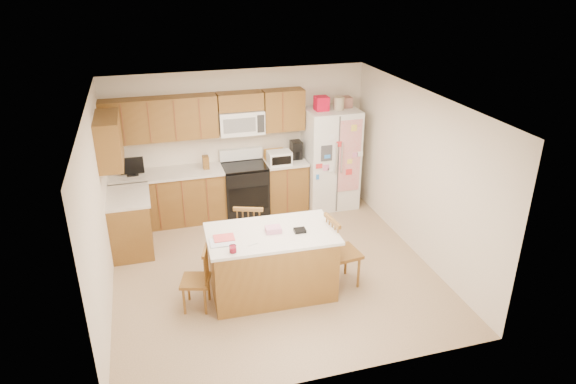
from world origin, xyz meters
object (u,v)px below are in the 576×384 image
object	(u,v)px
stove	(245,188)
windsor_chair_right	(341,253)
island	(272,262)
refrigerator	(331,157)
windsor_chair_left	(197,280)
windsor_chair_back	(251,236)

from	to	relation	value
stove	windsor_chair_right	world-z (taller)	stove
island	windsor_chair_right	xyz separation A→B (m)	(0.96, -0.07, 0.03)
refrigerator	windsor_chair_left	bearing A→B (deg)	-137.58
stove	refrigerator	world-z (taller)	refrigerator
stove	island	distance (m)	2.48
refrigerator	island	world-z (taller)	refrigerator
refrigerator	windsor_chair_back	world-z (taller)	refrigerator
island	windsor_chair_back	bearing A→B (deg)	99.64
windsor_chair_left	windsor_chair_back	size ratio (longest dim) A/B	0.86
stove	island	xyz separation A→B (m)	(-0.15, -2.48, -0.01)
windsor_chair_back	island	bearing A→B (deg)	-80.36
windsor_chair_back	windsor_chair_right	xyz separation A→B (m)	(1.09, -0.81, 0.01)
refrigerator	windsor_chair_left	distance (m)	3.72
stove	windsor_chair_back	distance (m)	1.76
stove	windsor_chair_right	distance (m)	2.68
island	windsor_chair_right	world-z (taller)	windsor_chair_right
windsor_chair_left	stove	bearing A→B (deg)	65.72
stove	island	size ratio (longest dim) A/B	0.66
stove	island	world-z (taller)	stove
refrigerator	windsor_chair_right	bearing A→B (deg)	-106.96
refrigerator	windsor_chair_right	distance (m)	2.63
refrigerator	windsor_chair_left	size ratio (longest dim) A/B	2.35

